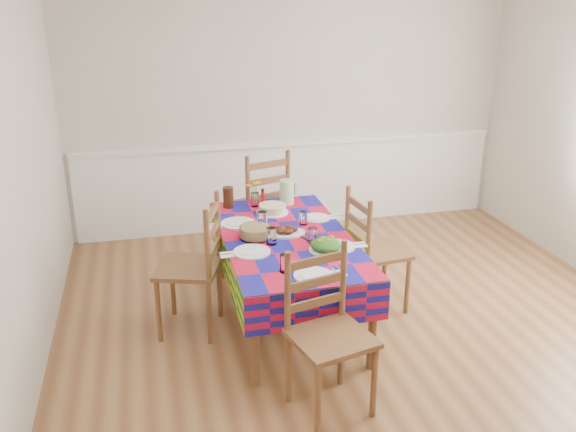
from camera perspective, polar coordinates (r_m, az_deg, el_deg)
The scene contains 22 objects.
room at distance 3.91m, azimuth 9.20°, elevation 4.74°, with size 4.58×5.08×2.78m.
wainscot at distance 6.43m, azimuth 0.37°, elevation 3.26°, with size 4.41×0.06×0.92m.
dining_table at distance 4.54m, azimuth -0.16°, elevation -2.73°, with size 0.94×1.74×0.68m.
setting_near_head at distance 3.91m, azimuth 1.50°, elevation -5.15°, with size 0.41×0.28×0.12m.
setting_left_near at distance 4.27m, azimuth -2.81°, elevation -2.82°, with size 0.47×0.28×0.12m.
setting_left_far at distance 4.71m, azimuth -3.96°, elevation -0.56°, with size 0.49×0.29×0.13m.
setting_right_near at distance 4.34m, azimuth 3.88°, elevation -2.47°, with size 0.47×0.27×0.12m.
setting_right_far at distance 4.80m, azimuth 2.31°, elevation -0.18°, with size 0.41×0.24×0.10m.
meat_platter at distance 4.54m, azimuth -0.15°, elevation -1.43°, with size 0.29×0.21×0.06m.
salad_platter at distance 4.26m, azimuth 3.57°, elevation -2.77°, with size 0.24×0.24×0.10m.
pasta_bowl at distance 4.47m, azimuth -3.05°, elevation -1.51°, with size 0.24×0.24×0.09m.
cake at distance 4.95m, azimuth -1.47°, elevation 0.65°, with size 0.26×0.26×0.07m.
serving_utensils at distance 4.48m, azimuth 1.77°, elevation -1.98°, with size 0.14×0.30×0.01m.
flower_vase at distance 5.10m, azimuth -3.13°, elevation 1.92°, with size 0.14×0.12×0.22m.
hot_sauce at distance 5.18m, azimuth -2.38°, elevation 1.90°, with size 0.03×0.03×0.13m, color red.
green_pitcher at distance 5.15m, azimuth -0.11°, elevation 2.26°, with size 0.12×0.12×0.21m, color #B0DE9C.
tea_pitcher at distance 5.09m, azimuth -5.61°, elevation 1.75°, with size 0.09×0.09×0.18m, color black.
name_card at distance 3.80m, azimuth 3.06°, elevation -6.27°, with size 0.08×0.02×0.02m, color white.
chair_near at distance 3.65m, azimuth 3.71°, elevation -10.96°, with size 0.53×0.52×1.00m.
chair_far at distance 5.56m, azimuth -2.61°, elevation 0.84°, with size 0.58×0.57×1.06m.
chair_left at distance 4.47m, azimuth -8.75°, elevation -4.76°, with size 0.55×0.57×1.03m.
chair_right at distance 4.78m, azimuth 7.93°, elevation -3.34°, with size 0.46×0.47×0.97m.
Camera 1 is at (-1.48, -3.47, 2.40)m, focal length 38.00 mm.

